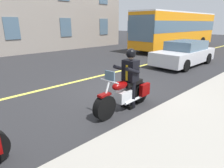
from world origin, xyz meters
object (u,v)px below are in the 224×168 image
object	(u,v)px
motorcycle_main	(125,94)
bus_near	(177,29)
car_dark	(184,53)
rider_main	(130,73)

from	to	relation	value
motorcycle_main	bus_near	size ratio (longest dim) A/B	0.20
bus_near	car_dark	world-z (taller)	bus_near
motorcycle_main	car_dark	distance (m)	7.21
rider_main	motorcycle_main	bearing A→B (deg)	4.17
bus_near	rider_main	bearing A→B (deg)	23.58
motorcycle_main	bus_near	xyz separation A→B (m)	(-13.43, -5.79, 1.42)
motorcycle_main	rider_main	world-z (taller)	rider_main
motorcycle_main	car_dark	world-z (taller)	car_dark
motorcycle_main	rider_main	size ratio (longest dim) A/B	1.27
car_dark	rider_main	bearing A→B (deg)	14.00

